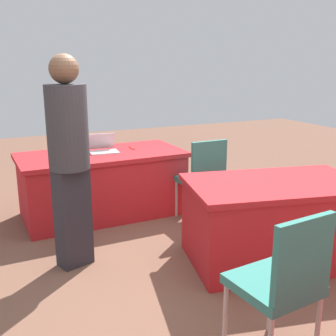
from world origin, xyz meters
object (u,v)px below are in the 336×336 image
chair_tucked_right (203,175)px  person_presenter (69,152)px  table_foreground (103,184)px  table_back_left (274,221)px  chair_aisle (283,279)px  laptop_silver (103,149)px  yarn_ball (74,150)px  scissors_red (132,148)px

chair_tucked_right → person_presenter: 1.65m
table_foreground → table_back_left: (-1.06, 1.77, -0.00)m
person_presenter → chair_aisle: bearing=96.1°
laptop_silver → yarn_ball: bearing=7.0°
scissors_red → person_presenter: bearing=-32.1°
chair_tucked_right → chair_aisle: (0.72, 2.18, 0.03)m
chair_aisle → yarn_ball: 2.94m
person_presenter → laptop_silver: (-0.61, -1.13, -0.24)m
person_presenter → yarn_ball: bearing=-122.3°
table_back_left → chair_tucked_right: size_ratio=1.80×
yarn_ball → scissors_red: (-0.71, -0.09, -0.06)m
table_back_left → yarn_ball: (1.36, -1.79, 0.43)m
chair_aisle → table_foreground: bearing=88.7°
yarn_ball → chair_tucked_right: bearing=150.5°
chair_aisle → person_presenter: person_presenter is taller
person_presenter → laptop_silver: 1.31m
chair_aisle → person_presenter: bearing=108.7°
laptop_silver → chair_aisle: bearing=98.6°
table_foreground → chair_tucked_right: chair_tucked_right is taller
table_foreground → table_back_left: 2.06m
table_back_left → laptop_silver: bearing=-60.2°
table_foreground → scissors_red: (-0.41, -0.11, 0.37)m
chair_aisle → yarn_ball: bearing=94.6°
table_back_left → person_presenter: 1.89m
person_presenter → table_foreground: bearing=-136.3°
chair_aisle → yarn_ball: chair_aisle is taller
chair_tucked_right → scissors_red: (0.54, -0.79, 0.21)m
person_presenter → yarn_ball: size_ratio=15.13×
chair_tucked_right → table_back_left: bearing=-84.8°
laptop_silver → yarn_ball: (0.34, 0.01, 0.02)m
person_presenter → scissors_red: person_presenter is taller
table_foreground → chair_aisle: size_ratio=1.93×
table_foreground → person_presenter: (0.58, 1.10, 0.65)m
scissors_red → chair_tucked_right: bearing=41.4°
chair_aisle → chair_tucked_right: bearing=66.0°
chair_tucked_right → yarn_ball: (1.25, -0.70, 0.26)m
chair_aisle → person_presenter: (0.81, -1.77, 0.46)m
person_presenter → laptop_silver: person_presenter is taller
table_foreground → chair_aisle: 2.88m
person_presenter → scissors_red: size_ratio=10.09×
table_back_left → person_presenter: person_presenter is taller
yarn_ball → scissors_red: yarn_ball is taller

